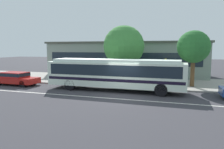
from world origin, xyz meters
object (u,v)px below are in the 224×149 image
Objects in this scene: sedan_behind_bus at (16,78)px; bus_stop_sign at (165,69)px; transit_bus at (115,72)px; street_tree_near_stop at (124,46)px; pedestrian_waiting_near_sign at (160,75)px; street_tree_mid_block at (194,47)px.

bus_stop_sign is at bearing 8.45° from sedan_behind_bus.
street_tree_near_stop reaches higher than transit_bus.
pedestrian_waiting_near_sign is at bearing -17.26° from street_tree_near_stop.
sedan_behind_bus is at bearing -171.55° from bus_stop_sign.
street_tree_near_stop is at bearing 162.74° from pedestrian_waiting_near_sign.
bus_stop_sign is 0.51× the size of street_tree_mid_block.
sedan_behind_bus is at bearing -178.82° from transit_bus.
street_tree_mid_block reaches higher than transit_bus.
transit_bus is at bearing -151.59° from street_tree_mid_block.
sedan_behind_bus is at bearing -167.52° from street_tree_mid_block.
pedestrian_waiting_near_sign is 0.64× the size of bus_stop_sign.
pedestrian_waiting_near_sign is at bearing 14.49° from sedan_behind_bus.
bus_stop_sign is 5.64m from street_tree_near_stop.
street_tree_mid_block is at bearing 33.53° from bus_stop_sign.
street_tree_mid_block reaches higher than sedan_behind_bus.
transit_bus reaches higher than sedan_behind_bus.
pedestrian_waiting_near_sign is (3.55, 3.37, -0.50)m from transit_bus.
street_tree_near_stop is 6.97m from street_tree_mid_block.
street_tree_near_stop is at bearing 94.92° from transit_bus.
street_tree_near_stop reaches higher than street_tree_mid_block.
pedestrian_waiting_near_sign is at bearing 110.96° from bus_stop_sign.
pedestrian_waiting_near_sign is 0.32× the size of street_tree_mid_block.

